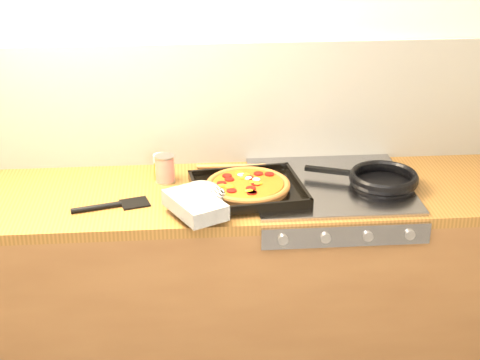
{
  "coord_description": "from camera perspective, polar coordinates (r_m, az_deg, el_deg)",
  "views": [
    {
      "loc": [
        -0.11,
        -1.44,
        2.07
      ],
      "look_at": [
        0.1,
        1.08,
        0.95
      ],
      "focal_mm": 55.0,
      "sensor_mm": 36.0,
      "label": 1
    }
  ],
  "objects": [
    {
      "name": "room_shell",
      "position": [
        2.98,
        -2.42,
        5.86
      ],
      "size": [
        3.2,
        3.2,
        3.2
      ],
      "color": "white",
      "rests_on": "ground"
    },
    {
      "name": "counter_run",
      "position": [
        3.01,
        -1.94,
        -8.63
      ],
      "size": [
        3.2,
        0.62,
        0.9
      ],
      "color": "brown",
      "rests_on": "ground"
    },
    {
      "name": "stovetop",
      "position": [
        2.85,
        7.0,
        -0.43
      ],
      "size": [
        0.6,
        0.56,
        0.02
      ],
      "primitive_type": "cube",
      "color": "#99989E",
      "rests_on": "counter_run"
    },
    {
      "name": "pizza_on_tray",
      "position": [
        2.69,
        -0.54,
        -0.84
      ],
      "size": [
        0.54,
        0.51,
        0.07
      ],
      "color": "black",
      "rests_on": "stovetop"
    },
    {
      "name": "frying_pan",
      "position": [
        2.85,
        10.96,
        0.06
      ],
      "size": [
        0.46,
        0.34,
        0.04
      ],
      "color": "black",
      "rests_on": "stovetop"
    },
    {
      "name": "tomato_can",
      "position": [
        2.87,
        -5.86,
        0.88
      ],
      "size": [
        0.09,
        0.09,
        0.11
      ],
      "color": "#9C130C",
      "rests_on": "counter_run"
    },
    {
      "name": "juice_glass",
      "position": [
        2.88,
        -6.07,
        0.98
      ],
      "size": [
        0.07,
        0.07,
        0.11
      ],
      "color": "#C9790B",
      "rests_on": "counter_run"
    },
    {
      "name": "wooden_spoon",
      "position": [
        2.99,
        0.04,
        1.09
      ],
      "size": [
        0.3,
        0.05,
        0.02
      ],
      "color": "#9E7443",
      "rests_on": "counter_run"
    },
    {
      "name": "black_spatula",
      "position": [
        2.7,
        -9.87,
        -1.97
      ],
      "size": [
        0.29,
        0.13,
        0.02
      ],
      "color": "black",
      "rests_on": "counter_run"
    }
  ]
}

